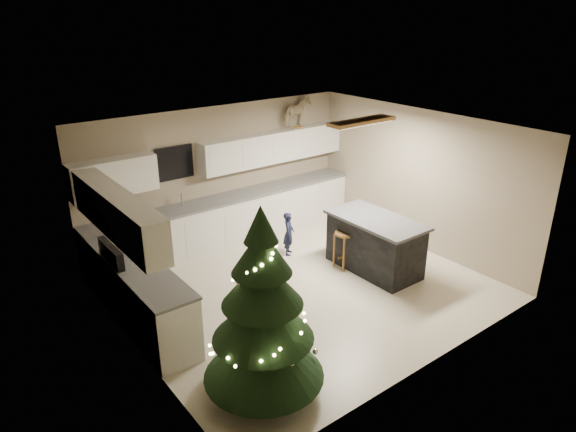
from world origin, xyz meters
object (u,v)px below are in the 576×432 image
object	(u,v)px
island	(375,244)
rocking_horse	(297,112)
christmas_tree	(263,320)
toddler	(289,234)
bar_stool	(345,241)

from	to	relation	value
island	rocking_horse	bearing A→B (deg)	82.58
island	christmas_tree	xyz separation A→B (m)	(-3.26, -1.34, 0.49)
island	toddler	distance (m)	1.59
bar_stool	christmas_tree	size ratio (longest dim) A/B	0.28
rocking_horse	christmas_tree	bearing A→B (deg)	118.46
toddler	christmas_tree	bearing A→B (deg)	-177.55
bar_stool	toddler	xyz separation A→B (m)	(-0.45, 0.99, -0.09)
rocking_horse	bar_stool	bearing A→B (deg)	143.44
island	toddler	world-z (taller)	island
island	bar_stool	distance (m)	0.52
island	bar_stool	xyz separation A→B (m)	(-0.36, 0.37, 0.02)
rocking_horse	toddler	bearing A→B (deg)	117.52
bar_stool	rocking_horse	size ratio (longest dim) A/B	0.89
island	rocking_horse	size ratio (longest dim) A/B	2.29
bar_stool	christmas_tree	world-z (taller)	christmas_tree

